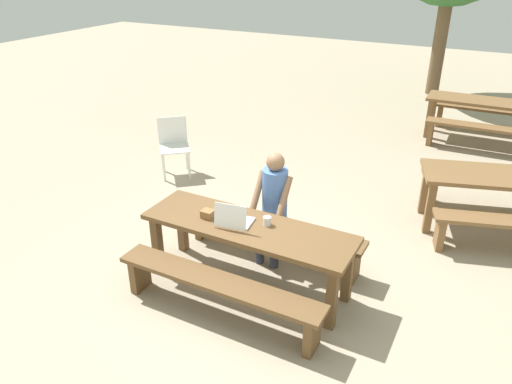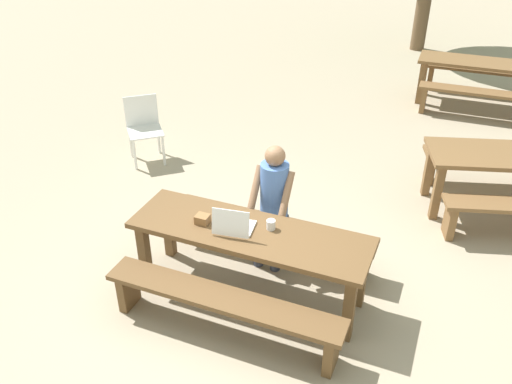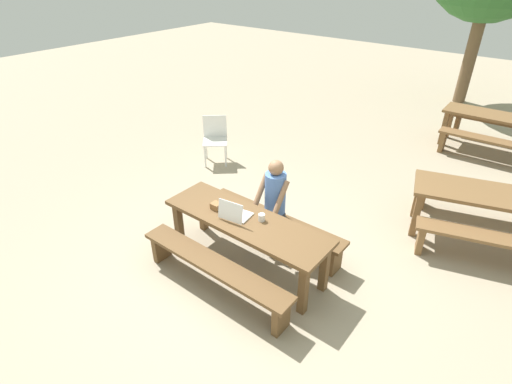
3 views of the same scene
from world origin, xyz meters
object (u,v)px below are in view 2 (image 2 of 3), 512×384
small_pouch (202,219)px  plastic_chair (144,127)px  picnic_table_front (250,240)px  picnic_table_mid (484,69)px  coffee_mug (271,225)px  person_seated (273,199)px  laptop (233,225)px

small_pouch → plastic_chair: 2.81m
picnic_table_front → small_pouch: size_ratio=18.00×
picnic_table_front → picnic_table_mid: (1.72, 5.71, 0.03)m
picnic_table_mid → picnic_table_front: bearing=-108.2°
coffee_mug → person_seated: (-0.15, 0.45, -0.03)m
picnic_table_front → laptop: laptop is taller
small_pouch → picnic_table_mid: bearing=69.5°
person_seated → picnic_table_mid: 5.44m
laptop → plastic_chair: (-2.24, 2.02, -0.30)m
plastic_chair → picnic_table_front: bearing=-80.7°
coffee_mug → small_pouch: bearing=-166.1°
coffee_mug → laptop: bearing=-151.7°
picnic_table_front → plastic_chair: size_ratio=2.50×
laptop → person_seated: person_seated is taller
coffee_mug → picnic_table_mid: bearing=74.5°
coffee_mug → picnic_table_mid: 5.83m
picnic_table_front → person_seated: bearing=88.7°
person_seated → plastic_chair: bearing=149.2°
picnic_table_front → coffee_mug: coffee_mug is taller
small_pouch → person_seated: bearing=53.0°
small_pouch → coffee_mug: coffee_mug is taller
picnic_table_front → coffee_mug: size_ratio=24.15×
laptop → small_pouch: 0.31m
coffee_mug → picnic_table_mid: size_ratio=0.04×
laptop → picnic_table_mid: 6.06m
person_seated → small_pouch: bearing=-127.0°
small_pouch → person_seated: 0.75m
person_seated → picnic_table_mid: bearing=71.7°
laptop → person_seated: size_ratio=0.29×
laptop → picnic_table_mid: laptop is taller
laptop → plastic_chair: bearing=-50.3°
picnic_table_front → laptop: 0.22m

